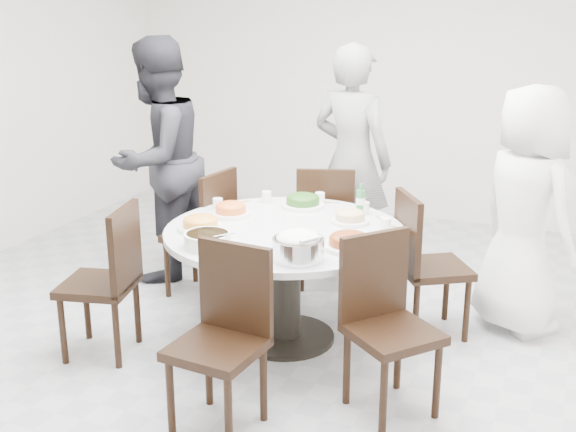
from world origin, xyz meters
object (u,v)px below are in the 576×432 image
at_px(chair_sw, 98,281).
at_px(soup_bowl, 208,240).
at_px(diner_middle, 352,161).
at_px(beverage_bottle, 361,199).
at_px(chair_s, 216,344).
at_px(diner_left, 158,160).
at_px(chair_ne, 434,265).
at_px(chair_se, 393,329).
at_px(rice_bowl, 298,249).
at_px(chair_n, 326,225).
at_px(dining_table, 285,285).
at_px(chair_nw, 198,233).
at_px(diner_right, 525,211).

distance_m(chair_sw, soup_bowl, 0.78).
bearing_deg(chair_sw, diner_middle, 140.11).
bearing_deg(beverage_bottle, chair_s, -99.19).
bearing_deg(diner_left, soup_bowl, 48.63).
xyz_separation_m(chair_ne, diner_middle, (-0.86, 0.89, 0.43)).
bearing_deg(chair_se, rice_bowl, 120.62).
bearing_deg(chair_se, chair_ne, 39.28).
bearing_deg(chair_n, diner_left, -3.83).
relative_size(dining_table, rice_bowl, 5.25).
xyz_separation_m(rice_bowl, beverage_bottle, (0.05, 0.97, 0.04)).
distance_m(chair_ne, chair_n, 1.08).
xyz_separation_m(chair_s, chair_se, (0.77, 0.51, 0.00)).
xyz_separation_m(diner_left, rice_bowl, (1.63, -1.16, -0.12)).
xyz_separation_m(chair_s, diner_left, (-1.43, 1.75, 0.46)).
height_order(chair_nw, chair_sw, same).
height_order(chair_ne, chair_sw, same).
height_order(dining_table, chair_nw, chair_nw).
bearing_deg(chair_ne, rice_bowl, 115.73).
bearing_deg(chair_n, chair_ne, 132.43).
height_order(chair_sw, rice_bowl, chair_sw).
bearing_deg(soup_bowl, chair_s, -58.22).
height_order(chair_n, beverage_bottle, beverage_bottle).
distance_m(chair_s, diner_middle, 2.46).
distance_m(chair_n, soup_bowl, 1.52).
distance_m(diner_middle, rice_bowl, 1.85).
distance_m(chair_s, rice_bowl, 0.71).
height_order(chair_ne, beverage_bottle, beverage_bottle).
xyz_separation_m(chair_n, chair_sw, (-0.89, -1.61, 0.00)).
bearing_deg(beverage_bottle, chair_sw, -139.86).
xyz_separation_m(chair_se, beverage_bottle, (-0.52, 1.05, 0.38)).
bearing_deg(chair_ne, chair_s, 120.28).
relative_size(chair_sw, diner_left, 0.51).
bearing_deg(diner_left, dining_table, 69.17).
distance_m(chair_nw, diner_left, 0.69).
distance_m(chair_s, soup_bowl, 0.76).
relative_size(dining_table, chair_ne, 1.58).
xyz_separation_m(chair_n, diner_right, (1.44, -0.23, 0.34)).
distance_m(chair_ne, rice_bowl, 1.15).
height_order(diner_middle, diner_left, diner_left).
relative_size(chair_ne, chair_n, 1.00).
bearing_deg(chair_se, dining_table, 95.81).
distance_m(chair_ne, diner_left, 2.26).
bearing_deg(chair_ne, beverage_bottle, 53.66).
bearing_deg(diner_middle, dining_table, 101.50).
relative_size(chair_nw, diner_right, 0.59).
relative_size(chair_n, soup_bowl, 3.49).
bearing_deg(chair_s, dining_table, 99.26).
xyz_separation_m(chair_ne, rice_bowl, (-0.57, -0.94, 0.34)).
bearing_deg(beverage_bottle, diner_left, 173.58).
relative_size(diner_right, diner_middle, 0.90).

